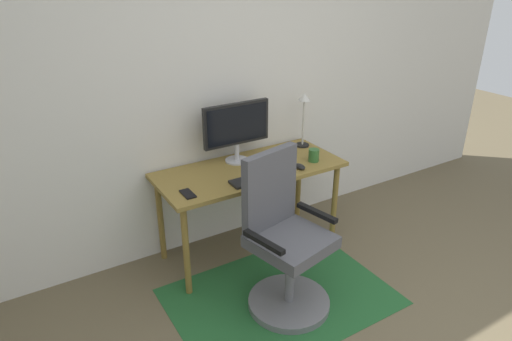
{
  "coord_description": "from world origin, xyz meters",
  "views": [
    {
      "loc": [
        -1.61,
        -0.78,
        2.07
      ],
      "look_at": [
        -0.18,
        1.58,
        0.81
      ],
      "focal_mm": 31.76,
      "sensor_mm": 36.0,
      "label": 1
    }
  ],
  "objects_px": {
    "monitor": "(237,127)",
    "cell_phone": "(188,194)",
    "desk": "(250,177)",
    "computer_mouse": "(300,166)",
    "coffee_cup": "(314,155)",
    "office_chair": "(284,248)",
    "desk_lamp": "(304,111)",
    "keyboard": "(260,178)"
  },
  "relations": [
    {
      "from": "monitor",
      "to": "cell_phone",
      "type": "height_order",
      "value": "monitor"
    },
    {
      "from": "desk",
      "to": "computer_mouse",
      "type": "bearing_deg",
      "value": -33.3
    },
    {
      "from": "computer_mouse",
      "to": "coffee_cup",
      "type": "xyz_separation_m",
      "value": [
        0.17,
        0.06,
        0.03
      ]
    },
    {
      "from": "desk",
      "to": "coffee_cup",
      "type": "bearing_deg",
      "value": -16.85
    },
    {
      "from": "coffee_cup",
      "to": "office_chair",
      "type": "distance_m",
      "value": 0.86
    },
    {
      "from": "desk",
      "to": "office_chair",
      "type": "distance_m",
      "value": 0.7
    },
    {
      "from": "desk_lamp",
      "to": "coffee_cup",
      "type": "bearing_deg",
      "value": -111.31
    },
    {
      "from": "desk_lamp",
      "to": "monitor",
      "type": "bearing_deg",
      "value": 179.76
    },
    {
      "from": "monitor",
      "to": "coffee_cup",
      "type": "relative_size",
      "value": 5.47
    },
    {
      "from": "monitor",
      "to": "office_chair",
      "type": "bearing_deg",
      "value": -97.94
    },
    {
      "from": "monitor",
      "to": "cell_phone",
      "type": "distance_m",
      "value": 0.68
    },
    {
      "from": "desk_lamp",
      "to": "computer_mouse",
      "type": "bearing_deg",
      "value": -128.84
    },
    {
      "from": "keyboard",
      "to": "computer_mouse",
      "type": "height_order",
      "value": "computer_mouse"
    },
    {
      "from": "monitor",
      "to": "desk_lamp",
      "type": "relative_size",
      "value": 1.19
    },
    {
      "from": "computer_mouse",
      "to": "desk_lamp",
      "type": "relative_size",
      "value": 0.23
    },
    {
      "from": "cell_phone",
      "to": "office_chair",
      "type": "bearing_deg",
      "value": -49.64
    },
    {
      "from": "computer_mouse",
      "to": "desk_lamp",
      "type": "bearing_deg",
      "value": 51.16
    },
    {
      "from": "office_chair",
      "to": "desk",
      "type": "bearing_deg",
      "value": 65.77
    },
    {
      "from": "computer_mouse",
      "to": "cell_phone",
      "type": "xyz_separation_m",
      "value": [
        -0.87,
        0.05,
        -0.01
      ]
    },
    {
      "from": "monitor",
      "to": "office_chair",
      "type": "xyz_separation_m",
      "value": [
        -0.11,
        -0.81,
        -0.55
      ]
    },
    {
      "from": "cell_phone",
      "to": "computer_mouse",
      "type": "bearing_deg",
      "value": -3.36
    },
    {
      "from": "keyboard",
      "to": "desk_lamp",
      "type": "bearing_deg",
      "value": 29.38
    },
    {
      "from": "desk",
      "to": "computer_mouse",
      "type": "xyz_separation_m",
      "value": [
        0.31,
        -0.2,
        0.09
      ]
    },
    {
      "from": "office_chair",
      "to": "keyboard",
      "type": "bearing_deg",
      "value": 65.81
    },
    {
      "from": "office_chair",
      "to": "coffee_cup",
      "type": "bearing_deg",
      "value": 27.2
    },
    {
      "from": "coffee_cup",
      "to": "cell_phone",
      "type": "xyz_separation_m",
      "value": [
        -1.04,
        -0.01,
        -0.04
      ]
    },
    {
      "from": "monitor",
      "to": "computer_mouse",
      "type": "xyz_separation_m",
      "value": [
        0.33,
        -0.36,
        -0.26
      ]
    },
    {
      "from": "cell_phone",
      "to": "desk_lamp",
      "type": "relative_size",
      "value": 0.32
    },
    {
      "from": "keyboard",
      "to": "cell_phone",
      "type": "bearing_deg",
      "value": 174.83
    },
    {
      "from": "monitor",
      "to": "office_chair",
      "type": "relative_size",
      "value": 0.5
    },
    {
      "from": "desk",
      "to": "desk_lamp",
      "type": "xyz_separation_m",
      "value": [
        0.59,
        0.16,
        0.37
      ]
    },
    {
      "from": "monitor",
      "to": "desk_lamp",
      "type": "bearing_deg",
      "value": -0.24
    },
    {
      "from": "monitor",
      "to": "desk_lamp",
      "type": "xyz_separation_m",
      "value": [
        0.61,
        -0.0,
        0.02
      ]
    },
    {
      "from": "computer_mouse",
      "to": "keyboard",
      "type": "bearing_deg",
      "value": -179.93
    },
    {
      "from": "cell_phone",
      "to": "desk_lamp",
      "type": "height_order",
      "value": "desk_lamp"
    },
    {
      "from": "keyboard",
      "to": "computer_mouse",
      "type": "distance_m",
      "value": 0.35
    },
    {
      "from": "cell_phone",
      "to": "office_chair",
      "type": "distance_m",
      "value": 0.72
    },
    {
      "from": "desk",
      "to": "cell_phone",
      "type": "height_order",
      "value": "cell_phone"
    },
    {
      "from": "office_chair",
      "to": "monitor",
      "type": "bearing_deg",
      "value": 69.37
    },
    {
      "from": "monitor",
      "to": "office_chair",
      "type": "distance_m",
      "value": 0.99
    },
    {
      "from": "keyboard",
      "to": "cell_phone",
      "type": "distance_m",
      "value": 0.52
    },
    {
      "from": "desk",
      "to": "keyboard",
      "type": "relative_size",
      "value": 3.23
    }
  ]
}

